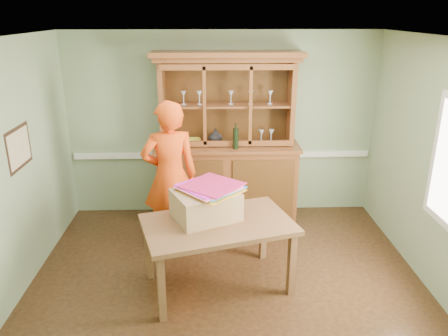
{
  "coord_description": "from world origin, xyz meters",
  "views": [
    {
      "loc": [
        -0.17,
        -4.26,
        2.93
      ],
      "look_at": [
        -0.02,
        0.4,
        1.26
      ],
      "focal_mm": 35.0,
      "sensor_mm": 36.0,
      "label": 1
    }
  ],
  "objects_px": {
    "dining_table": "(218,230)",
    "cardboard_box": "(206,205)",
    "person": "(170,176)",
    "china_hutch": "(227,164)"
  },
  "relations": [
    {
      "from": "dining_table",
      "to": "cardboard_box",
      "type": "height_order",
      "value": "cardboard_box"
    },
    {
      "from": "dining_table",
      "to": "person",
      "type": "distance_m",
      "value": 1.14
    },
    {
      "from": "china_hutch",
      "to": "person",
      "type": "relative_size",
      "value": 1.25
    },
    {
      "from": "dining_table",
      "to": "person",
      "type": "height_order",
      "value": "person"
    },
    {
      "from": "china_hutch",
      "to": "dining_table",
      "type": "height_order",
      "value": "china_hutch"
    },
    {
      "from": "cardboard_box",
      "to": "person",
      "type": "relative_size",
      "value": 0.34
    },
    {
      "from": "china_hutch",
      "to": "person",
      "type": "height_order",
      "value": "china_hutch"
    },
    {
      "from": "china_hutch",
      "to": "dining_table",
      "type": "relative_size",
      "value": 1.36
    },
    {
      "from": "dining_table",
      "to": "cardboard_box",
      "type": "xyz_separation_m",
      "value": [
        -0.13,
        0.12,
        0.25
      ]
    },
    {
      "from": "china_hutch",
      "to": "dining_table",
      "type": "xyz_separation_m",
      "value": [
        -0.16,
        -1.76,
        -0.15
      ]
    }
  ]
}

